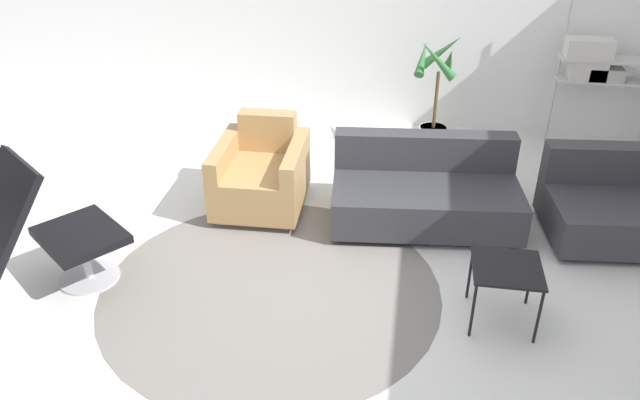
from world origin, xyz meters
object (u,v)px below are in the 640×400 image
object	(u,v)px
side_table	(507,272)
potted_plant	(434,105)
armchair_red	(262,176)
shelf_unit	(597,63)
couch_low	(425,194)
lounge_chair	(12,215)
couch_second	(625,209)

from	to	relation	value
side_table	potted_plant	xyz separation A→B (m)	(-0.49, 2.76, 0.09)
armchair_red	side_table	size ratio (longest dim) A/B	2.01
potted_plant	armchair_red	bearing A→B (deg)	-135.02
armchair_red	shelf_unit	size ratio (longest dim) A/B	0.52
couch_low	potted_plant	bearing A→B (deg)	-97.75
lounge_chair	potted_plant	size ratio (longest dim) A/B	0.99
lounge_chair	side_table	size ratio (longest dim) A/B	2.68
lounge_chair	potted_plant	xyz separation A→B (m)	(2.75, 3.10, -0.23)
lounge_chair	potted_plant	distance (m)	4.15
couch_second	shelf_unit	size ratio (longest dim) A/B	0.77
armchair_red	shelf_unit	bearing A→B (deg)	-151.12
couch_second	lounge_chair	bearing A→B (deg)	14.72
lounge_chair	couch_second	bearing A→B (deg)	58.37
lounge_chair	couch_low	bearing A→B (deg)	68.61
couch_second	shelf_unit	xyz separation A→B (m)	(0.03, 1.82, 0.66)
shelf_unit	lounge_chair	bearing A→B (deg)	-141.68
lounge_chair	armchair_red	size ratio (longest dim) A/B	1.33
couch_low	couch_second	bearing A→B (deg)	174.59
side_table	couch_low	bearing A→B (deg)	113.38
side_table	potted_plant	distance (m)	2.80
armchair_red	potted_plant	size ratio (longest dim) A/B	0.75
potted_plant	shelf_unit	size ratio (longest dim) A/B	0.70
potted_plant	shelf_unit	world-z (taller)	shelf_unit
side_table	potted_plant	size ratio (longest dim) A/B	0.37
armchair_red	side_table	bearing A→B (deg)	145.51
couch_second	potted_plant	size ratio (longest dim) A/B	1.09
lounge_chair	potted_plant	world-z (taller)	potted_plant
couch_second	side_table	bearing A→B (deg)	43.81
lounge_chair	couch_second	distance (m)	4.62
side_table	couch_second	bearing A→B (deg)	49.49
couch_low	shelf_unit	xyz separation A→B (m)	(1.64, 1.83, 0.66)
lounge_chair	side_table	xyz separation A→B (m)	(3.23, 0.34, -0.32)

